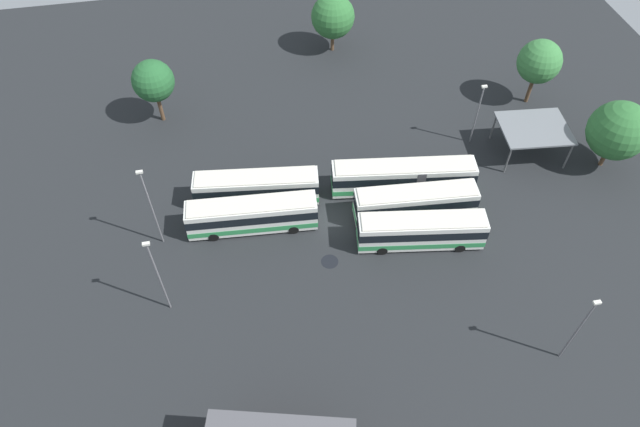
{
  "coord_description": "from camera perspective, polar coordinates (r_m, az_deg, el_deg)",
  "views": [
    {
      "loc": [
        8.08,
        34.41,
        43.01
      ],
      "look_at": [
        1.45,
        0.09,
        1.55
      ],
      "focal_mm": 31.76,
      "sensor_mm": 36.0,
      "label": 1
    }
  ],
  "objects": [
    {
      "name": "tree_north_edge",
      "position": [
        70.08,
        21.23,
        14.07
      ],
      "size": [
        4.93,
        4.93,
        8.03
      ],
      "color": "brown",
      "rests_on": "ground_plane"
    },
    {
      "name": "tree_south_edge",
      "position": [
        65.56,
        -16.46,
        12.68
      ],
      "size": [
        4.61,
        4.61,
        7.72
      ],
      "color": "brown",
      "rests_on": "ground_plane"
    },
    {
      "name": "bus_row1_slot0",
      "position": [
        56.35,
        -6.42,
        2.57
      ],
      "size": [
        12.47,
        3.96,
        3.55
      ],
      "color": "silver",
      "rests_on": "ground_plane"
    },
    {
      "name": "puddle_near_shelter",
      "position": [
        52.68,
        0.98,
        -4.87
      ],
      "size": [
        1.62,
        1.62,
        0.01
      ],
      "primitive_type": "cylinder",
      "color": "black",
      "rests_on": "ground_plane"
    },
    {
      "name": "bus_row0_slot0",
      "position": [
        57.67,
        8.42,
        3.69
      ],
      "size": [
        14.61,
        4.4,
        3.55
      ],
      "color": "silver",
      "rests_on": "ground_plane"
    },
    {
      "name": "tree_east_edge",
      "position": [
        65.04,
        27.82,
        7.4
      ],
      "size": [
        6.07,
        6.07,
        7.84
      ],
      "color": "brown",
      "rests_on": "ground_plane"
    },
    {
      "name": "lamp_post_far_corner",
      "position": [
        63.0,
        15.59,
        9.82
      ],
      "size": [
        0.56,
        0.28,
        7.63
      ],
      "color": "slate",
      "rests_on": "ground_plane"
    },
    {
      "name": "lamp_post_mid_lot",
      "position": [
        47.92,
        24.62,
        -10.46
      ],
      "size": [
        0.56,
        0.28,
        8.47
      ],
      "color": "slate",
      "rests_on": "ground_plane"
    },
    {
      "name": "maintenance_shelter",
      "position": [
        63.98,
        20.8,
        7.97
      ],
      "size": [
        7.61,
        6.51,
        3.65
      ],
      "color": "slate",
      "rests_on": "ground_plane"
    },
    {
      "name": "ground_plane",
      "position": [
        55.67,
        1.45,
        -0.74
      ],
      "size": [
        94.79,
        94.79,
        0.0
      ],
      "primitive_type": "plane",
      "color": "black"
    },
    {
      "name": "puddle_centre_drain",
      "position": [
        61.45,
        8.57,
        4.76
      ],
      "size": [
        3.0,
        3.0,
        0.01
      ],
      "primitive_type": "cylinder",
      "color": "black",
      "rests_on": "ground_plane"
    },
    {
      "name": "lamp_post_near_entrance",
      "position": [
        52.24,
        -16.66,
        0.75
      ],
      "size": [
        0.56,
        0.28,
        9.55
      ],
      "color": "slate",
      "rests_on": "ground_plane"
    },
    {
      "name": "tree_west_edge",
      "position": [
        75.02,
        1.3,
        19.22
      ],
      "size": [
        5.48,
        5.48,
        7.54
      ],
      "color": "brown",
      "rests_on": "ground_plane"
    },
    {
      "name": "bus_row1_slot1",
      "position": [
        54.06,
        -6.87,
        -0.17
      ],
      "size": [
        12.51,
        3.34,
        3.55
      ],
      "color": "silver",
      "rests_on": "ground_plane"
    },
    {
      "name": "bus_row0_slot2",
      "position": [
        53.3,
        10.15,
        -1.74
      ],
      "size": [
        12.07,
        4.18,
        3.55
      ],
      "color": "silver",
      "rests_on": "ground_plane"
    },
    {
      "name": "bus_row0_slot1",
      "position": [
        55.45,
        9.55,
        1.06
      ],
      "size": [
        11.99,
        3.35,
        3.55
      ],
      "color": "silver",
      "rests_on": "ground_plane"
    },
    {
      "name": "lamp_post_by_building",
      "position": [
        47.59,
        -16.01,
        -5.94
      ],
      "size": [
        0.56,
        0.28,
        9.26
      ],
      "color": "slate",
      "rests_on": "ground_plane"
    }
  ]
}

